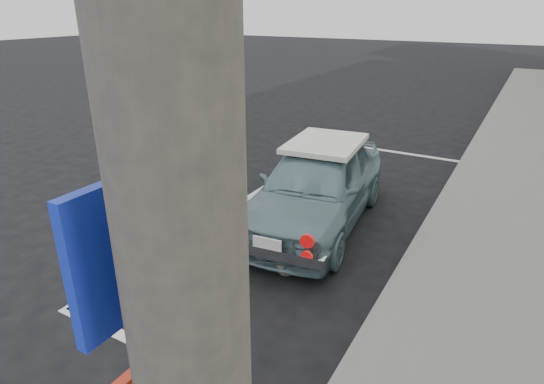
# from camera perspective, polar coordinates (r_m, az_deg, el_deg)

# --- Properties ---
(ground) EXTENTS (80.00, 80.00, 0.00)m
(ground) POSITION_cam_1_polar(r_m,az_deg,el_deg) (4.85, -12.56, -14.49)
(ground) COLOR black
(ground) RESTS_ON ground
(sidewalk) EXTENTS (2.80, 40.00, 0.15)m
(sidewalk) POSITION_cam_1_polar(r_m,az_deg,el_deg) (5.55, 30.36, -11.29)
(sidewalk) COLOR slate
(sidewalk) RESTS_ON ground
(pline_rear) EXTENTS (3.00, 0.12, 0.01)m
(pline_rear) POSITION_cam_1_polar(r_m,az_deg,el_deg) (4.30, -11.93, -19.99)
(pline_rear) COLOR silver
(pline_rear) RESTS_ON ground
(pline_front) EXTENTS (3.00, 0.12, 0.01)m
(pline_front) POSITION_cam_1_polar(r_m,az_deg,el_deg) (9.97, 15.38, 4.83)
(pline_front) COLOR silver
(pline_front) RESTS_ON ground
(pline_side) EXTENTS (0.12, 7.00, 0.01)m
(pline_side) POSITION_cam_1_polar(r_m,az_deg,el_deg) (7.41, -2.45, -0.39)
(pline_side) COLOR silver
(pline_side) RESTS_ON ground
(retro_coupe) EXTENTS (1.71, 3.49, 1.15)m
(retro_coupe) POSITION_cam_1_polar(r_m,az_deg,el_deg) (6.29, 5.60, 0.93)
(retro_coupe) COLOR #6D919A
(retro_coupe) RESTS_ON ground
(cat) EXTENTS (0.24, 0.44, 0.24)m
(cat) POSITION_cam_1_polar(r_m,az_deg,el_deg) (5.25, 2.00, -9.31)
(cat) COLOR #685C4F
(cat) RESTS_ON ground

